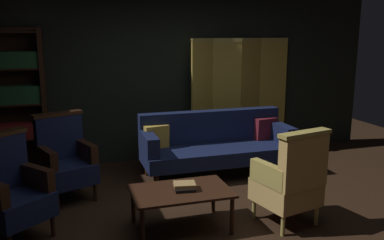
{
  "coord_description": "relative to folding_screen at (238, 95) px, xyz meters",
  "views": [
    {
      "loc": [
        -1.42,
        -3.81,
        1.97
      ],
      "look_at": [
        0.0,
        0.8,
        0.95
      ],
      "focal_mm": 38.3,
      "sensor_mm": 36.0,
      "label": 1
    }
  ],
  "objects": [
    {
      "name": "ground_plane",
      "position": [
        -1.26,
        -2.31,
        -0.99
      ],
      "size": [
        10.0,
        10.0,
        0.0
      ],
      "primitive_type": "plane",
      "color": "black"
    },
    {
      "name": "back_wall",
      "position": [
        -1.26,
        0.14,
        0.41
      ],
      "size": [
        7.2,
        0.1,
        2.8
      ],
      "primitive_type": "cube",
      "color": "black",
      "rests_on": "ground_plane"
    },
    {
      "name": "folding_screen",
      "position": [
        0.0,
        0.0,
        0.0
      ],
      "size": [
        1.73,
        0.29,
        1.9
      ],
      "color": "#B29338",
      "rests_on": "ground_plane"
    },
    {
      "name": "bookshelf",
      "position": [
        -3.41,
        -0.11,
        0.1
      ],
      "size": [
        0.9,
        0.32,
        2.05
      ],
      "color": "black",
      "rests_on": "ground_plane"
    },
    {
      "name": "velvet_couch",
      "position": [
        -0.71,
        -0.85,
        -0.53
      ],
      "size": [
        2.12,
        0.78,
        0.88
      ],
      "color": "black",
      "rests_on": "ground_plane"
    },
    {
      "name": "coffee_table",
      "position": [
        -1.64,
        -2.35,
        -0.61
      ],
      "size": [
        1.0,
        0.64,
        0.42
      ],
      "color": "black",
      "rests_on": "ground_plane"
    },
    {
      "name": "armchair_gilt_accent",
      "position": [
        -0.53,
        -2.59,
        -0.5
      ],
      "size": [
        0.69,
        0.69,
        1.04
      ],
      "color": "tan",
      "rests_on": "ground_plane"
    },
    {
      "name": "armchair_wing_left",
      "position": [
        -3.26,
        -2.04,
        -0.5
      ],
      "size": [
        0.81,
        0.81,
        1.04
      ],
      "color": "black",
      "rests_on": "ground_plane"
    },
    {
      "name": "armchair_wing_right",
      "position": [
        -2.75,
        -1.17,
        -0.5
      ],
      "size": [
        0.75,
        0.74,
        1.04
      ],
      "color": "black",
      "rests_on": "ground_plane"
    },
    {
      "name": "book_black_cloth",
      "position": [
        -1.6,
        -2.36,
        -0.55
      ],
      "size": [
        0.22,
        0.22,
        0.03
      ],
      "primitive_type": "cube",
      "rotation": [
        0.0,
        0.0,
        -0.12
      ],
      "color": "black",
      "rests_on": "coffee_table"
    },
    {
      "name": "book_tan_leather",
      "position": [
        -1.6,
        -2.36,
        -0.51
      ],
      "size": [
        0.24,
        0.2,
        0.04
      ],
      "primitive_type": "cube",
      "rotation": [
        0.0,
        0.0,
        -0.17
      ],
      "color": "#9E7A47",
      "rests_on": "book_black_cloth"
    }
  ]
}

